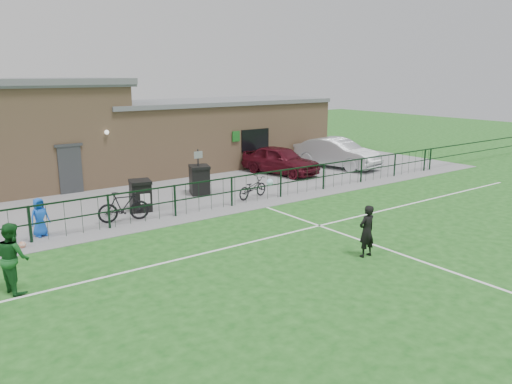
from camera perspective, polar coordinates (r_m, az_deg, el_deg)
ground at (r=13.57m, az=12.73°, el=-9.34°), size 90.00×90.00×0.00m
paving_strip at (r=24.18m, az=-11.97°, el=0.80°), size 34.00×13.00×0.02m
pitch_line_touch at (r=19.27m, az=-4.92°, el=-2.19°), size 28.00×0.10×0.01m
pitch_line_mid at (r=16.27m, az=2.09°, el=-5.11°), size 28.00×0.10×0.01m
pitch_line_perp at (r=15.04m, az=17.82°, el=-7.35°), size 0.10×16.00×0.01m
perimeter_fence at (r=19.28m, az=-5.27°, el=-0.35°), size 28.00×0.10×1.20m
wheelie_bin_left at (r=19.60m, az=-13.05°, el=-0.50°), size 0.90×0.98×1.11m
wheelie_bin_right at (r=21.87m, az=-6.48°, el=1.29°), size 1.03×1.09×1.18m
sign_post at (r=21.62m, az=-6.60°, el=2.26°), size 0.06×0.06×2.00m
car_maroon at (r=26.15m, az=2.79°, el=3.68°), size 2.70×4.60×1.47m
car_silver at (r=28.33m, az=9.21°, el=4.44°), size 2.68×5.19×1.63m
bicycle_d at (r=18.32m, az=-14.89°, el=-1.60°), size 1.88×0.83×1.09m
bicycle_e at (r=21.05m, az=-0.40°, el=0.50°), size 1.79×1.00×0.89m
spectator_child at (r=17.53m, az=-23.49°, el=-2.65°), size 0.70×0.54×1.27m
goalkeeper_kick at (r=14.70m, az=12.15°, el=-4.19°), size 1.52×3.38×1.91m
outfield_player at (r=13.40m, az=-26.03°, el=-6.74°), size 0.82×0.96×1.73m
ball_ground at (r=16.76m, az=-25.14°, el=-5.49°), size 0.21×0.21×0.21m
clubhouse at (r=26.26m, az=-16.70°, el=6.41°), size 24.25×5.40×4.96m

